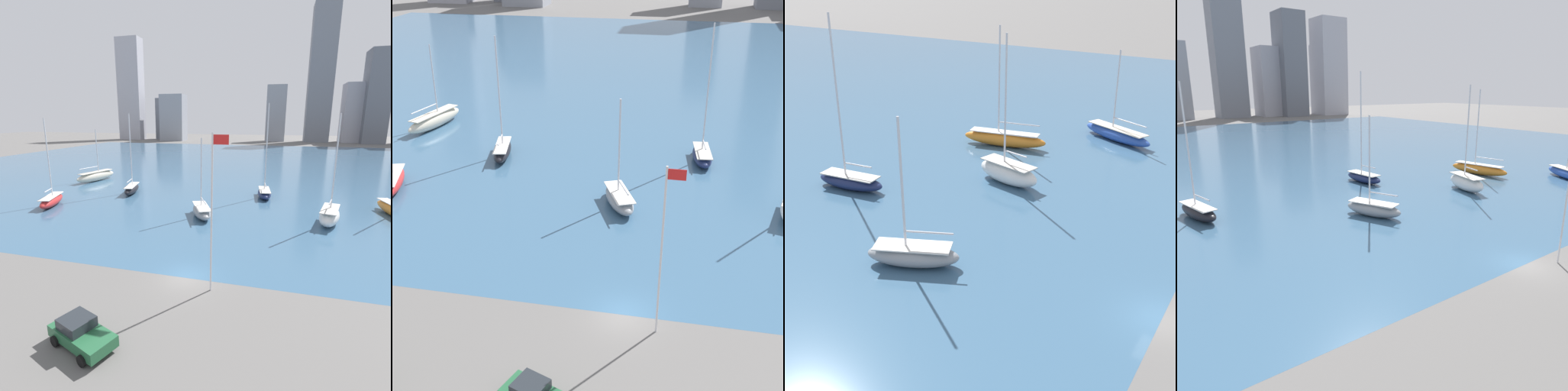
% 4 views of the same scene
% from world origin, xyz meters
% --- Properties ---
extents(ground_plane, '(500.00, 500.00, 0.00)m').
position_xyz_m(ground_plane, '(0.00, 0.00, 0.00)').
color(ground_plane, '#605E5B').
extents(sailboat_orange, '(3.64, 9.91, 13.44)m').
position_xyz_m(sailboat_orange, '(23.52, 23.90, 0.97)').
color(sailboat_orange, orange).
rests_on(sailboat_orange, harbor_water).
extents(sailboat_white, '(3.98, 7.28, 14.04)m').
position_xyz_m(sailboat_white, '(14.06, 18.29, 1.16)').
color(sailboat_white, white).
rests_on(sailboat_white, harbor_water).
extents(sailboat_navy, '(2.98, 7.14, 15.89)m').
position_xyz_m(sailboat_navy, '(5.20, 30.37, 0.90)').
color(sailboat_navy, '#19234C').
rests_on(sailboat_navy, harbor_water).
extents(sailboat_gray, '(4.75, 7.00, 10.91)m').
position_xyz_m(sailboat_gray, '(-2.76, 16.85, 0.89)').
color(sailboat_gray, gray).
rests_on(sailboat_gray, harbor_water).
extents(sailboat_blue, '(6.02, 9.74, 10.49)m').
position_xyz_m(sailboat_blue, '(32.20, 13.48, 0.85)').
color(sailboat_blue, '#284CA8').
rests_on(sailboat_blue, harbor_water).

